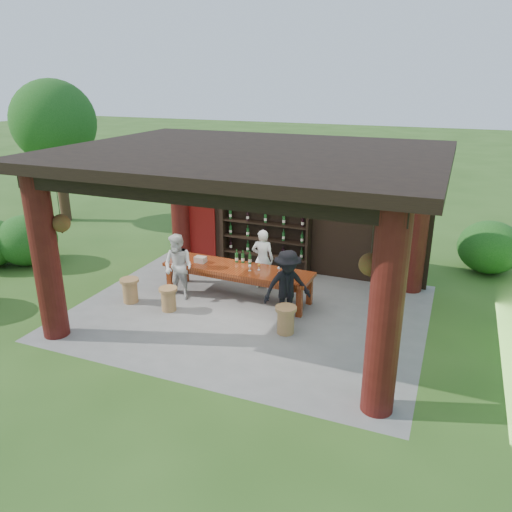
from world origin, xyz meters
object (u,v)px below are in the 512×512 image
at_px(guest_man, 287,287).
at_px(tasting_table, 238,272).
at_px(stool_near_right, 286,319).
at_px(guest_woman, 178,267).
at_px(host, 263,259).
at_px(napkin_basket, 200,260).
at_px(stool_far_left, 130,290).
at_px(wine_shelf, 265,232).
at_px(stool_near_left, 169,298).

bearing_deg(guest_man, tasting_table, 114.43).
relative_size(stool_near_right, guest_woman, 0.37).
xyz_separation_m(host, napkin_basket, (-1.25, -0.79, 0.09)).
bearing_deg(guest_woman, napkin_basket, 63.33).
relative_size(stool_far_left, host, 0.38).
height_order(wine_shelf, guest_woman, wine_shelf).
xyz_separation_m(guest_woman, guest_man, (2.68, -0.20, 0.02)).
relative_size(tasting_table, host, 2.39).
xyz_separation_m(tasting_table, guest_woman, (-1.25, -0.51, 0.13)).
bearing_deg(stool_far_left, stool_near_left, -2.21).
distance_m(guest_woman, napkin_basket, 0.57).
xyz_separation_m(wine_shelf, tasting_table, (0.05, -1.89, -0.42)).
bearing_deg(host, tasting_table, 57.78).
relative_size(host, guest_woman, 0.96).
distance_m(stool_near_right, guest_woman, 2.94).
distance_m(wine_shelf, stool_near_right, 3.56).
distance_m(tasting_table, napkin_basket, 0.96).
xyz_separation_m(host, guest_woman, (-1.56, -1.27, 0.03)).
xyz_separation_m(stool_near_right, napkin_basket, (-2.51, 1.16, 0.52)).
xyz_separation_m(stool_far_left, guest_man, (3.59, 0.44, 0.49)).
xyz_separation_m(stool_near_left, stool_far_left, (-1.03, 0.04, 0.02)).
distance_m(wine_shelf, guest_man, 3.00).
height_order(wine_shelf, stool_far_left, wine_shelf).
height_order(tasting_table, napkin_basket, napkin_basket).
xyz_separation_m(stool_near_left, stool_near_right, (2.71, -0.01, 0.02)).
bearing_deg(stool_far_left, guest_man, 6.92).
xyz_separation_m(wine_shelf, stool_near_left, (-1.08, -3.07, -0.77)).
xyz_separation_m(host, guest_man, (1.12, -1.47, 0.05)).
bearing_deg(guest_man, stool_near_left, 151.13).
relative_size(wine_shelf, host, 1.63).
bearing_deg(stool_far_left, wine_shelf, 55.13).
relative_size(stool_far_left, guest_woman, 0.37).
height_order(tasting_table, stool_near_right, tasting_table).
bearing_deg(wine_shelf, guest_man, -60.19).
relative_size(stool_near_right, napkin_basket, 2.19).
distance_m(tasting_table, host, 0.83).
bearing_deg(stool_near_left, napkin_basket, 80.38).
height_order(host, guest_woman, guest_woman).
relative_size(host, napkin_basket, 5.64).
distance_m(stool_far_left, guest_woman, 1.20).
relative_size(stool_near_left, napkin_basket, 2.04).
relative_size(tasting_table, stool_near_right, 6.17).
bearing_deg(stool_far_left, guest_woman, 34.78).
bearing_deg(host, wine_shelf, -81.99).
bearing_deg(tasting_table, guest_man, -26.17).
relative_size(wine_shelf, guest_man, 1.52).
xyz_separation_m(stool_near_right, host, (-1.26, 1.95, 0.43)).
relative_size(wine_shelf, stool_near_right, 4.20).
bearing_deg(tasting_table, stool_near_right, -37.06).
bearing_deg(stool_near_left, guest_woman, 100.12).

